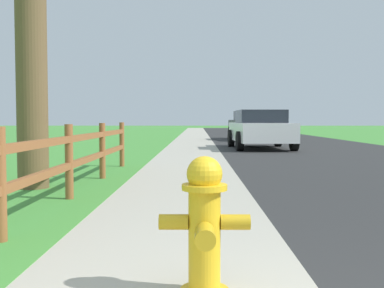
{
  "coord_description": "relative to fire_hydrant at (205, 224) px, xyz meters",
  "views": [
    {
      "loc": [
        -0.77,
        -1.73,
        1.08
      ],
      "look_at": [
        -0.88,
        7.94,
        0.58
      ],
      "focal_mm": 44.14,
      "sensor_mm": 36.0,
      "label": 1
    }
  ],
  "objects": [
    {
      "name": "grass_verge",
      "position": [
        -3.77,
        25.88,
        -0.44
      ],
      "size": [
        5.0,
        66.0,
        0.0
      ],
      "primitive_type": "cube",
      "color": "#46933A",
      "rests_on": "ground"
    },
    {
      "name": "road_asphalt",
      "position": [
        4.23,
        25.88,
        -0.44
      ],
      "size": [
        7.0,
        66.0,
        0.01
      ],
      "primitive_type": "cube",
      "color": "#2C2C2C",
      "rests_on": "ground"
    },
    {
      "name": "rail_fence",
      "position": [
        -1.77,
        3.45,
        0.15
      ],
      "size": [
        0.11,
        9.02,
        1.02
      ],
      "color": "brown",
      "rests_on": "ground"
    },
    {
      "name": "ground_plane",
      "position": [
        0.73,
        23.88,
        -0.44
      ],
      "size": [
        120.0,
        120.0,
        0.0
      ],
      "primitive_type": "plane",
      "color": "#46933A"
    },
    {
      "name": "curb_concrete",
      "position": [
        -2.27,
        25.88,
        -0.44
      ],
      "size": [
        6.0,
        66.0,
        0.01
      ],
      "primitive_type": "cube",
      "color": "#B3AD9B",
      "rests_on": "ground"
    },
    {
      "name": "fire_hydrant",
      "position": [
        0.0,
        0.0,
        0.0
      ],
      "size": [
        0.56,
        0.47,
        0.86
      ],
      "color": "yellow",
      "rests_on": "ground"
    },
    {
      "name": "parked_car_black",
      "position": [
        2.83,
        22.58,
        0.35
      ],
      "size": [
        2.2,
        5.01,
        1.56
      ],
      "color": "black",
      "rests_on": "ground"
    },
    {
      "name": "parked_suv_white",
      "position": [
        2.31,
        14.72,
        0.28
      ],
      "size": [
        2.23,
        4.38,
        1.44
      ],
      "color": "white",
      "rests_on": "ground"
    }
  ]
}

